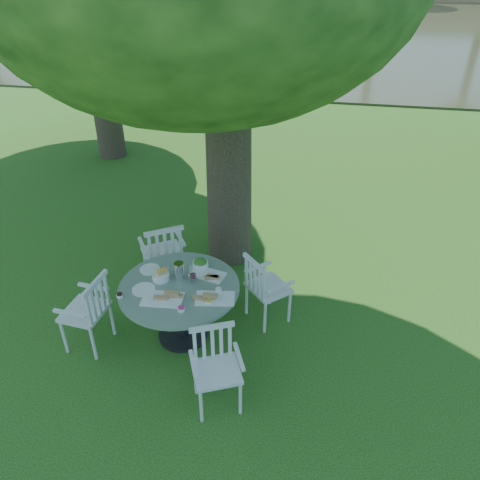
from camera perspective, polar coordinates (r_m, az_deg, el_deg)
ground at (r=5.87m, az=-0.36°, el=-8.05°), size 140.00×140.00×0.00m
table at (r=5.16m, az=-7.33°, el=-6.91°), size 1.30×1.30×0.72m
chair_ne at (r=5.36m, az=2.73°, el=-5.57°), size 0.61×0.61×0.88m
chair_nw at (r=5.91m, az=-9.22°, el=-1.46°), size 0.65×0.64×0.95m
chair_sw at (r=5.27m, az=-17.70°, el=-7.92°), size 0.47×0.50×0.90m
chair_se at (r=4.55m, az=-3.08°, el=-14.46°), size 0.55×0.54×0.85m
tableware at (r=5.09m, az=-7.30°, el=-4.74°), size 1.23×0.89×0.21m
river at (r=27.66m, az=9.47°, el=24.16°), size 100.00×28.00×0.12m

